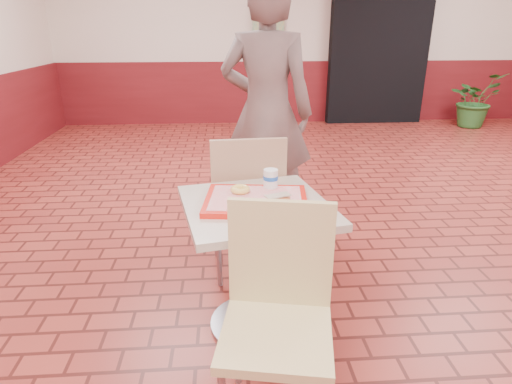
{
  "coord_description": "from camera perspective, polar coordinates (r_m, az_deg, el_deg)",
  "views": [
    {
      "loc": [
        -1.33,
        -2.26,
        1.55
      ],
      "look_at": [
        -1.18,
        -0.33,
        0.79
      ],
      "focal_mm": 30.0,
      "sensor_mm": 36.0,
      "label": 1
    }
  ],
  "objects": [
    {
      "name": "room_shell",
      "position": [
        2.62,
        27.63,
        17.99
      ],
      "size": [
        8.01,
        10.01,
        3.01
      ],
      "color": "maroon",
      "rests_on": "ground"
    },
    {
      "name": "wainscot_band",
      "position": [
        2.82,
        24.2,
        -2.47
      ],
      "size": [
        8.0,
        10.0,
        1.0
      ],
      "color": "#5E1216",
      "rests_on": "ground"
    },
    {
      "name": "corridor_doorway",
      "position": [
        7.59,
        15.97,
        17.17
      ],
      "size": [
        1.6,
        0.22,
        2.2
      ],
      "primitive_type": "cube",
      "color": "black",
      "rests_on": "ground"
    },
    {
      "name": "promo_poster",
      "position": [
        7.24,
        1.66,
        21.73
      ],
      "size": [
        0.5,
        0.03,
        1.2
      ],
      "primitive_type": "cube",
      "color": "gray",
      "rests_on": "wainscot_band"
    },
    {
      "name": "main_table",
      "position": [
        2.21,
        -0.0,
        -7.24
      ],
      "size": [
        0.69,
        0.69,
        0.73
      ],
      "rotation": [
        0.0,
        0.0,
        0.2
      ],
      "color": "#B3A590",
      "rests_on": "ground"
    },
    {
      "name": "chair_main_front",
      "position": [
        1.75,
        2.94,
        -14.99
      ],
      "size": [
        0.5,
        0.5,
        0.92
      ],
      "rotation": [
        0.0,
        0.0,
        -0.19
      ],
      "color": "#D5C080",
      "rests_on": "ground"
    },
    {
      "name": "chair_main_back",
      "position": [
        2.67,
        -1.24,
        -1.1
      ],
      "size": [
        0.47,
        0.47,
        0.95
      ],
      "rotation": [
        0.0,
        0.0,
        3.21
      ],
      "color": "tan",
      "rests_on": "ground"
    },
    {
      "name": "customer",
      "position": [
        3.21,
        1.39,
        10.52
      ],
      "size": [
        0.79,
        0.62,
        1.89
      ],
      "primitive_type": "imported",
      "rotation": [
        0.0,
        0.0,
        2.87
      ],
      "color": "#6D5854",
      "rests_on": "ground"
    },
    {
      "name": "serving_tray",
      "position": [
        2.1,
        -0.0,
        -1.14
      ],
      "size": [
        0.5,
        0.39,
        0.03
      ],
      "rotation": [
        0.0,
        0.0,
        -0.11
      ],
      "color": "red",
      "rests_on": "main_table"
    },
    {
      "name": "ring_donut",
      "position": [
        2.16,
        -2.11,
        0.36
      ],
      "size": [
        0.11,
        0.11,
        0.03
      ],
      "primitive_type": "torus",
      "rotation": [
        0.0,
        0.0,
        -0.11
      ],
      "color": "#F2C758",
      "rests_on": "serving_tray"
    },
    {
      "name": "long_john_donut",
      "position": [
        2.02,
        2.81,
        -1.0
      ],
      "size": [
        0.15,
        0.11,
        0.04
      ],
      "rotation": [
        0.0,
        0.0,
        0.38
      ],
      "color": "#C36A39",
      "rests_on": "serving_tray"
    },
    {
      "name": "paper_cup",
      "position": [
        2.21,
        1.97,
        1.85
      ],
      "size": [
        0.08,
        0.08,
        0.1
      ],
      "rotation": [
        0.0,
        0.0,
        -0.17
      ],
      "color": "silver",
      "rests_on": "serving_tray"
    },
    {
      "name": "potted_plant",
      "position": [
        7.86,
        27.12,
        10.88
      ],
      "size": [
        0.97,
        0.91,
        0.86
      ],
      "primitive_type": "imported",
      "rotation": [
        0.0,
        0.0,
        0.37
      ],
      "color": "#286227",
      "rests_on": "ground"
    }
  ]
}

